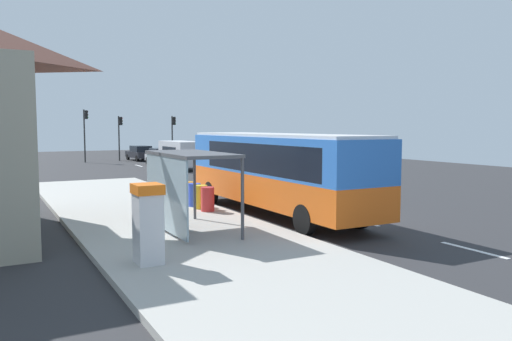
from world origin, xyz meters
TOP-DOWN VIEW (x-y plane):
  - ground_plane at (0.00, 14.00)m, footprint 56.00×92.00m
  - sidewalk_platform at (-6.40, 2.00)m, footprint 6.20×30.00m
  - lane_stripe_seg_0 at (0.25, -6.00)m, footprint 0.16×2.20m
  - lane_stripe_seg_1 at (0.25, -1.00)m, footprint 0.16×2.20m
  - lane_stripe_seg_2 at (0.25, 4.00)m, footprint 0.16×2.20m
  - lane_stripe_seg_3 at (0.25, 9.00)m, footprint 0.16×2.20m
  - lane_stripe_seg_4 at (0.25, 14.00)m, footprint 0.16×2.20m
  - lane_stripe_seg_5 at (0.25, 19.00)m, footprint 0.16×2.20m
  - lane_stripe_seg_6 at (0.25, 24.00)m, footprint 0.16×2.20m
  - lane_stripe_seg_7 at (0.25, 29.00)m, footprint 0.16×2.20m
  - bus at (-1.71, 1.69)m, footprint 2.54×11.01m
  - white_van at (2.20, 23.47)m, footprint 2.09×5.23m
  - sedan_near at (2.30, 35.87)m, footprint 2.04×4.49m
  - sedan_far at (2.30, 29.11)m, footprint 1.97×4.46m
  - ticket_machine at (-8.42, -3.61)m, footprint 0.66×0.76m
  - recycling_bin_red at (-4.20, 2.73)m, footprint 0.52×0.52m
  - recycling_bin_yellow at (-4.20, 3.43)m, footprint 0.52×0.52m
  - recycling_bin_blue at (-4.20, 4.13)m, footprint 0.52×0.52m
  - recycling_bin_orange at (-4.20, 4.83)m, footprint 0.52×0.52m
  - traffic_light_near_side at (5.50, 34.83)m, footprint 0.49×0.28m
  - traffic_light_far_side at (-3.10, 35.63)m, footprint 0.49×0.28m
  - traffic_light_median at (0.41, 36.43)m, footprint 0.49×0.28m
  - bus_shelter at (-6.41, -0.49)m, footprint 1.80×4.00m

SIDE VIEW (x-z plane):
  - ground_plane at x=0.00m, z-range -0.04..0.00m
  - lane_stripe_seg_0 at x=0.25m, z-range 0.00..0.01m
  - lane_stripe_seg_1 at x=0.25m, z-range 0.00..0.01m
  - lane_stripe_seg_2 at x=0.25m, z-range 0.00..0.01m
  - lane_stripe_seg_3 at x=0.25m, z-range 0.00..0.01m
  - lane_stripe_seg_4 at x=0.25m, z-range 0.00..0.01m
  - lane_stripe_seg_5 at x=0.25m, z-range 0.00..0.01m
  - lane_stripe_seg_6 at x=0.25m, z-range 0.00..0.01m
  - lane_stripe_seg_7 at x=0.25m, z-range 0.00..0.01m
  - sidewalk_platform at x=-6.40m, z-range 0.00..0.18m
  - recycling_bin_red at x=-4.20m, z-range 0.18..1.13m
  - recycling_bin_yellow at x=-4.20m, z-range 0.18..1.13m
  - recycling_bin_blue at x=-4.20m, z-range 0.18..1.13m
  - recycling_bin_orange at x=-4.20m, z-range 0.18..1.13m
  - sedan_near at x=2.30m, z-range 0.03..1.55m
  - sedan_far at x=2.30m, z-range 0.03..1.55m
  - ticket_machine at x=-8.42m, z-range 0.20..2.14m
  - white_van at x=2.20m, z-range 0.19..2.49m
  - bus at x=-1.71m, z-range 0.24..3.45m
  - bus_shelter at x=-6.41m, z-range 0.85..3.35m
  - traffic_light_median at x=0.41m, z-range 0.77..5.31m
  - traffic_light_near_side at x=5.50m, z-range 0.77..5.34m
  - traffic_light_far_side at x=-3.10m, z-range 0.84..5.97m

